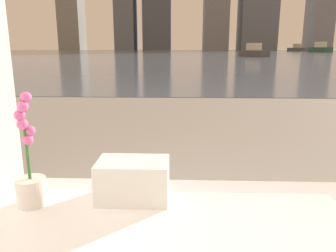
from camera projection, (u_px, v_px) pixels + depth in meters
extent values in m
cylinder|color=silver|center=(31.00, 192.00, 1.26)|extent=(0.11, 0.11, 0.11)
cylinder|color=#38662D|center=(26.00, 139.00, 1.21)|extent=(0.01, 0.01, 0.31)
sphere|color=pink|center=(26.00, 97.00, 1.18)|extent=(0.04, 0.04, 0.04)
sphere|color=pink|center=(23.00, 107.00, 1.17)|extent=(0.04, 0.04, 0.04)
sphere|color=pink|center=(20.00, 115.00, 1.18)|extent=(0.04, 0.04, 0.04)
sphere|color=pink|center=(22.00, 124.00, 1.19)|extent=(0.04, 0.04, 0.04)
sphere|color=pink|center=(30.00, 131.00, 1.22)|extent=(0.04, 0.04, 0.04)
sphere|color=pink|center=(28.00, 140.00, 1.22)|extent=(0.04, 0.04, 0.04)
cube|color=white|center=(134.00, 194.00, 1.32)|extent=(0.28, 0.18, 0.04)
cube|color=white|center=(133.00, 184.00, 1.31)|extent=(0.28, 0.18, 0.04)
cube|color=white|center=(133.00, 175.00, 1.30)|extent=(0.28, 0.18, 0.04)
cube|color=white|center=(133.00, 166.00, 1.29)|extent=(0.28, 0.18, 0.04)
cube|color=slate|center=(180.00, 53.00, 60.76)|extent=(180.00, 110.00, 0.01)
cube|color=#4C4C51|center=(254.00, 53.00, 37.35)|extent=(2.98, 4.27, 0.71)
cube|color=silver|center=(254.00, 47.00, 37.17)|extent=(1.56, 1.81, 0.81)
cube|color=#335647|center=(320.00, 50.00, 67.90)|extent=(3.11, 5.93, 0.99)
cube|color=silver|center=(321.00, 44.00, 67.65)|extent=(1.84, 2.37, 1.13)
cube|color=#4C4C51|center=(297.00, 50.00, 81.35)|extent=(4.13, 5.00, 0.86)
cube|color=#B2A893|center=(298.00, 46.00, 81.13)|extent=(2.04, 2.20, 0.98)
cube|color=#4C515B|center=(158.00, 15.00, 112.64)|extent=(9.46, 11.67, 23.66)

